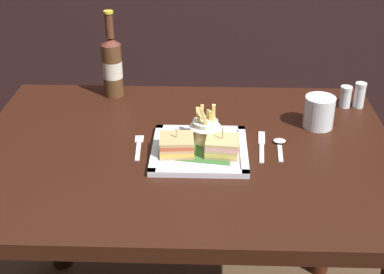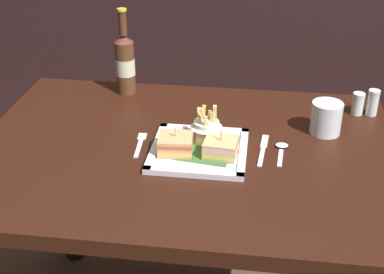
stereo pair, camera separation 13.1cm
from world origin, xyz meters
TOP-DOWN VIEW (x-y plane):
  - dining_table at (0.00, 0.00)m, footprint 1.16×0.84m
  - square_plate at (0.04, -0.03)m, footprint 0.25×0.25m
  - sandwich_half_left at (-0.02, -0.05)m, footprint 0.09×0.09m
  - sandwich_half_right at (0.10, -0.05)m, footprint 0.09×0.09m
  - fries_cup at (0.06, 0.02)m, footprint 0.09×0.09m
  - beer_bottle at (-0.25, 0.34)m, footprint 0.06×0.06m
  - water_glass at (0.38, 0.14)m, footprint 0.09×0.09m
  - fork at (-0.13, 0.00)m, footprint 0.03×0.14m
  - knife at (0.21, 0.02)m, footprint 0.03×0.17m
  - spoon at (0.26, 0.02)m, footprint 0.04×0.12m
  - salt_shaker at (0.49, 0.28)m, footprint 0.04×0.04m
  - pepper_shaker at (0.53, 0.28)m, footprint 0.03×0.03m

SIDE VIEW (x-z plane):
  - dining_table at x=0.00m, z-range 0.24..0.97m
  - fork at x=-0.13m, z-range 0.73..0.73m
  - knife at x=0.21m, z-range 0.73..0.73m
  - spoon at x=0.26m, z-range 0.73..0.74m
  - square_plate at x=0.04m, z-range 0.73..0.75m
  - salt_shaker at x=0.49m, z-range 0.73..0.79m
  - sandwich_half_right at x=0.10m, z-range 0.72..0.80m
  - sandwich_half_left at x=-0.02m, z-range 0.73..0.80m
  - pepper_shaker at x=0.53m, z-range 0.73..0.81m
  - water_glass at x=0.38m, z-range 0.72..0.82m
  - fries_cup at x=0.06m, z-range 0.73..0.84m
  - beer_bottle at x=-0.25m, z-range 0.69..0.97m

